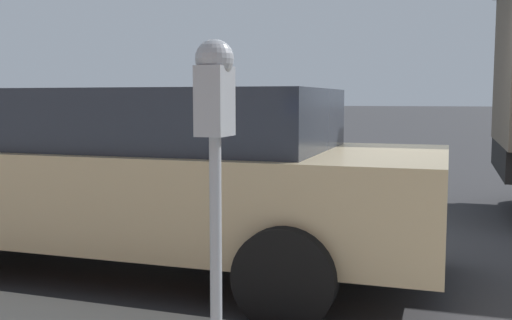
{
  "coord_description": "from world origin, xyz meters",
  "views": [
    {
      "loc": [
        -5.33,
        -1.13,
        1.4
      ],
      "look_at": [
        -2.13,
        -0.04,
        1.06
      ],
      "focal_mm": 42.0,
      "sensor_mm": 36.0,
      "label": 1
    }
  ],
  "objects": [
    {
      "name": "car_tan",
      "position": [
        -1.01,
        1.31,
        0.79
      ],
      "size": [
        2.14,
        4.89,
        1.48
      ],
      "rotation": [
        0.0,
        0.0,
        0.02
      ],
      "color": "tan",
      "rests_on": "ground_plane"
    },
    {
      "name": "parking_meter",
      "position": [
        -2.63,
        -0.0,
        1.32
      ],
      "size": [
        0.21,
        0.19,
        1.57
      ],
      "color": "gray",
      "rests_on": "sidewalk"
    },
    {
      "name": "ground_plane",
      "position": [
        0.0,
        0.0,
        0.0
      ],
      "size": [
        220.0,
        220.0,
        0.0
      ],
      "primitive_type": "plane",
      "color": "#333335"
    }
  ]
}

